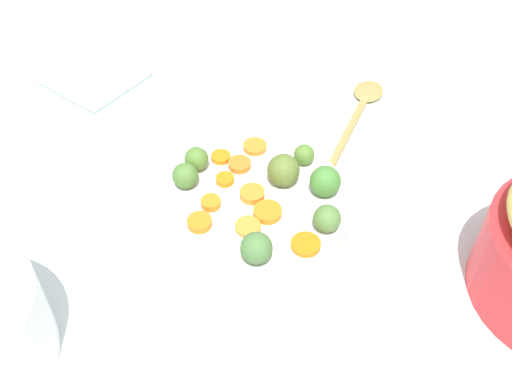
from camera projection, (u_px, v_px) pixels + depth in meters
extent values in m
cube|color=silver|center=(270.00, 268.00, 0.86)|extent=(2.40, 2.40, 0.02)
cylinder|color=white|center=(256.00, 225.00, 0.83)|extent=(0.25, 0.25, 0.11)
cylinder|color=orange|center=(306.00, 245.00, 0.73)|extent=(0.04, 0.04, 0.01)
cylinder|color=orange|center=(240.00, 164.00, 0.83)|extent=(0.04, 0.04, 0.01)
cylinder|color=orange|center=(225.00, 179.00, 0.81)|extent=(0.03, 0.03, 0.01)
cylinder|color=orange|center=(221.00, 157.00, 0.84)|extent=(0.04, 0.04, 0.01)
cylinder|color=orange|center=(246.00, 225.00, 0.76)|extent=(0.04, 0.04, 0.01)
cylinder|color=orange|center=(255.00, 147.00, 0.86)|extent=(0.03, 0.03, 0.01)
cylinder|color=orange|center=(269.00, 213.00, 0.77)|extent=(0.05, 0.05, 0.01)
cylinder|color=orange|center=(200.00, 222.00, 0.76)|extent=(0.04, 0.04, 0.01)
cylinder|color=orange|center=(253.00, 193.00, 0.79)|extent=(0.04, 0.04, 0.01)
cylinder|color=orange|center=(211.00, 203.00, 0.78)|extent=(0.03, 0.03, 0.01)
sphere|color=#4E793D|center=(256.00, 248.00, 0.71)|extent=(0.04, 0.04, 0.04)
sphere|color=#537F31|center=(196.00, 159.00, 0.82)|extent=(0.03, 0.03, 0.03)
sphere|color=#507D35|center=(185.00, 176.00, 0.80)|extent=(0.03, 0.03, 0.03)
sphere|color=olive|center=(283.00, 170.00, 0.80)|extent=(0.04, 0.04, 0.04)
sphere|color=#588532|center=(304.00, 155.00, 0.83)|extent=(0.03, 0.03, 0.03)
sphere|color=#478435|center=(325.00, 181.00, 0.79)|extent=(0.04, 0.04, 0.04)
sphere|color=#547E3B|center=(327.00, 219.00, 0.74)|extent=(0.04, 0.04, 0.04)
cube|color=#A98948|center=(345.00, 139.00, 1.04)|extent=(0.11, 0.23, 0.01)
ellipsoid|color=#A98948|center=(369.00, 91.00, 1.13)|extent=(0.08, 0.08, 0.01)
cube|color=#A0AEB2|center=(94.00, 78.00, 1.16)|extent=(0.19, 0.17, 0.01)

